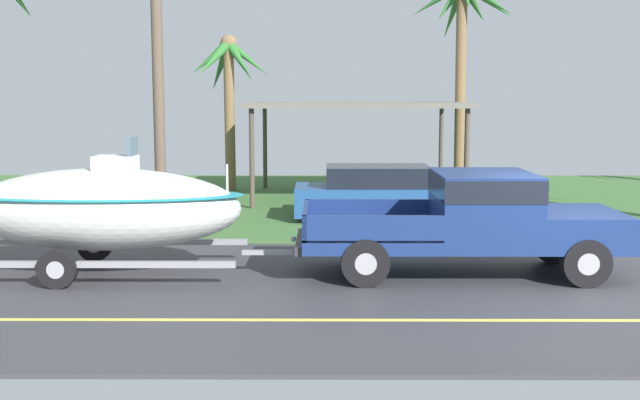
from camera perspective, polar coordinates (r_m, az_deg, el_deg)
ground at (r=21.65m, az=11.27°, el=-0.98°), size 36.00×22.00×0.11m
pickup_truck_towing at (r=14.20m, az=11.41°, el=-1.21°), size 5.72×2.15×1.79m
boat_on_trailer at (r=14.44m, az=-15.26°, el=-0.58°), size 6.03×2.37×2.41m
parked_sedan_near at (r=19.97m, az=4.60°, el=0.42°), size 4.54×1.85×1.38m
carport_awning at (r=24.01m, az=2.58°, el=6.65°), size 6.31×5.30×2.91m
palm_tree_mid at (r=25.27m, az=10.32°, el=12.18°), size 3.15×3.68×6.75m
palm_tree_far_right at (r=25.80m, az=-6.60°, el=8.75°), size 2.61×3.05×5.02m
utility_pole at (r=17.70m, az=-11.54°, el=11.11°), size 0.24×1.80×8.26m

